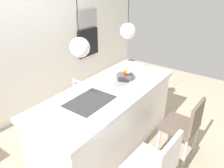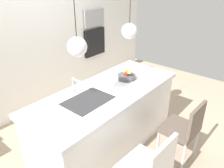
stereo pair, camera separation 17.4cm
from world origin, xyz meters
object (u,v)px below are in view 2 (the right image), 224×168
(microwave, at_px, (93,18))
(oven, at_px, (94,42))
(chair_middle, at_px, (184,128))
(fruit_bowl, at_px, (127,76))
(chair_near, at_px, (149,167))

(microwave, relative_size, oven, 0.96)
(microwave, relative_size, chair_middle, 0.63)
(fruit_bowl, relative_size, chair_near, 0.30)
(chair_middle, bearing_deg, fruit_bowl, 89.16)
(chair_near, height_order, chair_middle, chair_near)
(microwave, xyz_separation_m, chair_near, (-1.82, -2.49, -0.93))
(fruit_bowl, height_order, microwave, microwave)
(oven, height_order, chair_middle, oven)
(chair_near, distance_m, chair_middle, 0.84)
(oven, bearing_deg, fruit_bowl, -121.67)
(fruit_bowl, bearing_deg, chair_middle, -90.84)
(fruit_bowl, bearing_deg, chair_near, -132.67)
(chair_near, bearing_deg, microwave, 53.87)
(microwave, bearing_deg, oven, 0.00)
(chair_near, bearing_deg, oven, 53.87)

